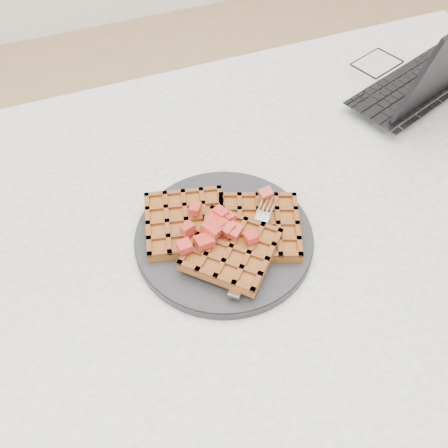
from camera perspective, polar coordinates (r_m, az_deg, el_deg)
name	(u,v)px	position (r m, az deg, el deg)	size (l,w,h in m)	color
ground	(260,383)	(1.44, 4.09, -17.67)	(4.00, 4.00, 0.00)	tan
table	(280,244)	(0.88, 6.40, -2.34)	(1.20, 0.80, 0.75)	silver
plate	(224,238)	(0.73, 0.00, -1.59)	(0.26, 0.26, 0.02)	black
waffles	(225,232)	(0.71, 0.13, -0.87)	(0.24, 0.22, 0.03)	brown
strawberry_pile	(224,218)	(0.69, 0.00, 0.73)	(0.15, 0.15, 0.02)	#930F09
fork	(255,242)	(0.70, 3.60, -2.08)	(0.02, 0.18, 0.02)	silver
laptop	(411,74)	(1.04, 20.59, 15.73)	(0.34, 0.30, 0.20)	black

